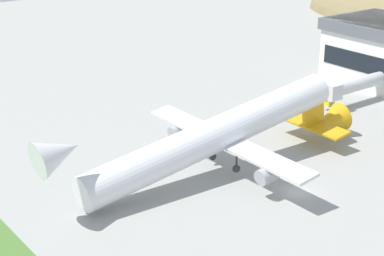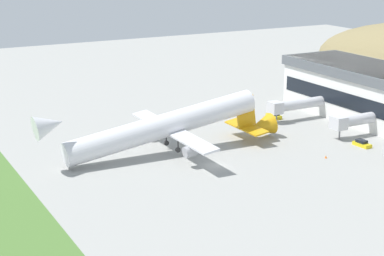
% 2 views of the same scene
% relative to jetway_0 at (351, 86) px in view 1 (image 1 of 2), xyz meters
% --- Properties ---
extents(ground_plane, '(345.22, 345.22, 0.00)m').
position_rel_jetway_0_xyz_m(ground_plane, '(20.24, -34.64, -3.99)').
color(ground_plane, '#9E9E99').
extents(jetway_0, '(3.38, 15.94, 5.43)m').
position_rel_jetway_0_xyz_m(jetway_0, '(0.00, 0.00, 0.00)').
color(jetway_0, silver).
rests_on(jetway_0, ground_plane).
extents(cargo_airplane, '(33.77, 55.20, 12.68)m').
position_rel_jetway_0_xyz_m(cargo_airplane, '(8.70, -39.59, 1.95)').
color(cargo_airplane, silver).
extents(service_car_1, '(4.57, 2.09, 1.66)m').
position_rel_jetway_0_xyz_m(service_car_1, '(-4.02, -2.99, -3.31)').
color(service_car_1, gold).
rests_on(service_car_1, ground_plane).
extents(traffic_cone_1, '(0.52, 0.52, 0.58)m').
position_rel_jetway_0_xyz_m(traffic_cone_1, '(-1.59, -10.81, -3.71)').
color(traffic_cone_1, orange).
rests_on(traffic_cone_1, ground_plane).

